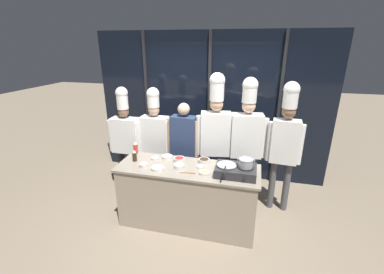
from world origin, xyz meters
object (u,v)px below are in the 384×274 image
Objects in this scene: prep_bowl_mushrooms at (204,173)px; chef_head at (125,135)px; chef_sous at (155,135)px; stock_pot at (246,163)px; prep_bowl_ginger at (144,165)px; chef_apprentice at (285,138)px; prep_bowl_chicken at (167,157)px; chef_line at (216,132)px; portable_stove at (236,170)px; prep_bowl_rice at (200,167)px; frying_pan at (227,163)px; squeeze_bottle_soy at (135,156)px; prep_bowl_noodles at (158,168)px; prep_bowl_bell_pepper at (179,159)px; prep_bowl_onion at (155,158)px; serving_spoon_slotted at (190,173)px; squeeze_bottle_chili at (136,148)px; chef_pastry at (246,135)px; prep_bowl_soy_glaze at (204,160)px; prep_bowl_shrimp at (179,166)px; person_guest at (184,142)px.

chef_head is at bearing 152.55° from prep_bowl_mushrooms.
stock_pot is at bearing 154.42° from chef_sous.
prep_bowl_ginger is 0.86× the size of prep_bowl_mushrooms.
chef_sous is 0.92× the size of chef_apprentice.
chef_head is at bearing 153.39° from prep_bowl_chicken.
chef_apprentice reaches higher than chef_head.
stock_pot is at bearing 3.30° from prep_bowl_ginger.
prep_bowl_mushrooms is 0.07× the size of chef_line.
prep_bowl_ginger is at bearing -176.40° from portable_stove.
stock_pot is 2.26× the size of prep_bowl_rice.
frying_pan is 0.31m from prep_bowl_mushrooms.
chef_apprentice is (2.07, 0.66, 0.22)m from squeeze_bottle_soy.
chef_line is (0.63, 0.84, 0.28)m from prep_bowl_noodles.
chef_line is (1.52, 0.03, 0.18)m from chef_head.
frying_pan is 0.22× the size of chef_apprentice.
prep_bowl_bell_pepper is at bearing 146.00° from prep_bowl_mushrooms.
prep_bowl_noodles is 1.55× the size of prep_bowl_onion.
prep_bowl_noodles is at bearing -123.48° from prep_bowl_bell_pepper.
serving_spoon_slotted is 1.21m from chef_sous.
squeeze_bottle_soy is at bearing 169.16° from serving_spoon_slotted.
portable_stove is 3.11× the size of squeeze_bottle_soy.
squeeze_bottle_chili is 0.74m from prep_bowl_bell_pepper.
prep_bowl_ginger reaches higher than serving_spoon_slotted.
prep_bowl_onion is at bearing 144.47° from chef_head.
prep_bowl_bell_pepper reaches higher than prep_bowl_mushrooms.
squeeze_bottle_soy reaches higher than prep_bowl_bell_pepper.
squeeze_bottle_chili reaches higher than prep_bowl_noodles.
prep_bowl_bell_pepper is at bearing 128.48° from serving_spoon_slotted.
chef_pastry reaches higher than prep_bowl_noodles.
prep_bowl_onion is (-1.05, 0.19, -0.13)m from frying_pan.
serving_spoon_slotted is (-0.11, -0.36, -0.02)m from prep_bowl_soy_glaze.
frying_pan is 0.91m from prep_bowl_noodles.
chef_pastry reaches higher than prep_bowl_ginger.
prep_bowl_noodles is 1.44m from chef_pastry.
stock_pot is 0.96m from prep_bowl_bell_pepper.
prep_bowl_rice is (0.28, 0.07, -0.01)m from prep_bowl_shrimp.
chef_head is 0.51m from chef_sous.
chef_line is (-0.26, 0.74, 0.15)m from frying_pan.
chef_line reaches higher than serving_spoon_slotted.
chef_apprentice reaches higher than stock_pot.
squeeze_bottle_soy is 0.88m from serving_spoon_slotted.
prep_bowl_noodles is at bearing -22.38° from squeeze_bottle_soy.
prep_bowl_noodles is at bearing -91.16° from prep_bowl_chicken.
prep_bowl_ginger reaches higher than prep_bowl_onion.
prep_bowl_onion is 0.36m from prep_bowl_bell_pepper.
person_guest reaches higher than prep_bowl_ginger.
serving_spoon_slotted is at bearing -171.90° from stock_pot.
prep_bowl_onion is at bearing 21.34° from chef_apprentice.
portable_stove is at bearing -179.90° from stock_pot.
chef_apprentice is at bearing -174.48° from person_guest.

